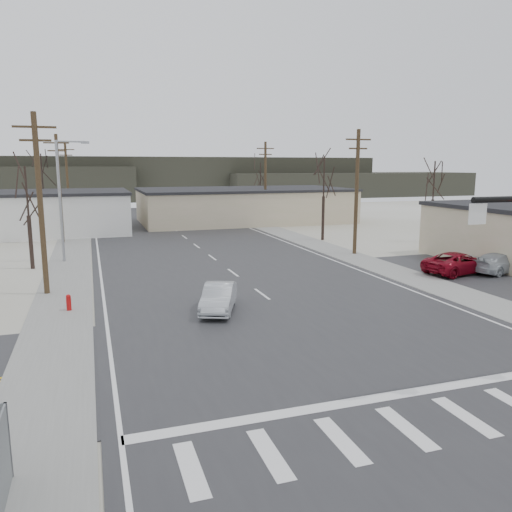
% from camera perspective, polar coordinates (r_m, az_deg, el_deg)
% --- Properties ---
extents(ground, '(140.00, 140.00, 0.00)m').
position_cam_1_polar(ground, '(21.09, 7.94, -9.67)').
color(ground, silver).
rests_on(ground, ground).
extents(main_road, '(18.00, 110.00, 0.05)m').
position_cam_1_polar(main_road, '(34.65, -3.09, -1.62)').
color(main_road, '#29292C').
rests_on(main_road, ground).
extents(cross_road, '(90.00, 10.00, 0.04)m').
position_cam_1_polar(cross_road, '(21.08, 7.94, -9.62)').
color(cross_road, '#29292C').
rests_on(cross_road, ground).
extents(sidewalk_left, '(3.00, 90.00, 0.06)m').
position_cam_1_polar(sidewalk_left, '(38.42, -20.59, -1.08)').
color(sidewalk_left, gray).
rests_on(sidewalk_left, ground).
extents(sidewalk_right, '(3.00, 90.00, 0.06)m').
position_cam_1_polar(sidewalk_right, '(43.07, 8.82, 0.63)').
color(sidewalk_right, gray).
rests_on(sidewalk_right, ground).
extents(fire_hydrant, '(0.24, 0.24, 0.87)m').
position_cam_1_polar(fire_hydrant, '(26.60, -20.62, -5.00)').
color(fire_hydrant, '#A50C0C').
rests_on(fire_hydrant, ground).
extents(building_left_far, '(22.30, 12.30, 4.50)m').
position_cam_1_polar(building_left_far, '(58.35, -25.40, 4.47)').
color(building_left_far, silver).
rests_on(building_left_far, ground).
extents(building_right_far, '(26.30, 14.30, 4.30)m').
position_cam_1_polar(building_right_far, '(64.75, -1.38, 5.84)').
color(building_right_far, '#C0AC93').
rests_on(building_right_far, ground).
extents(upole_left_b, '(2.20, 0.30, 10.00)m').
position_cam_1_polar(upole_left_b, '(29.89, -23.44, 5.72)').
color(upole_left_b, '#43331F').
rests_on(upole_left_b, ground).
extents(upole_left_c, '(2.20, 0.30, 10.00)m').
position_cam_1_polar(upole_left_c, '(49.82, -21.56, 7.34)').
color(upole_left_c, '#43331F').
rests_on(upole_left_c, ground).
extents(upole_left_d, '(2.20, 0.30, 10.00)m').
position_cam_1_polar(upole_left_d, '(69.79, -20.75, 8.03)').
color(upole_left_d, '#43331F').
rests_on(upole_left_d, ground).
extents(upole_right_a, '(2.20, 0.30, 10.00)m').
position_cam_1_polar(upole_right_a, '(41.19, 11.42, 7.39)').
color(upole_right_a, '#43331F').
rests_on(upole_right_a, ground).
extents(upole_right_b, '(2.20, 0.30, 10.00)m').
position_cam_1_polar(upole_right_b, '(61.25, 1.07, 8.47)').
color(upole_right_b, '#43331F').
rests_on(upole_right_b, ground).
extents(streetlight_main, '(2.40, 0.25, 9.00)m').
position_cam_1_polar(streetlight_main, '(39.81, -21.24, 6.61)').
color(streetlight_main, gray).
rests_on(streetlight_main, ground).
extents(tree_left_near, '(3.30, 3.30, 7.35)m').
position_cam_1_polar(tree_left_near, '(37.98, -24.72, 6.43)').
color(tree_left_near, '#2E211C').
rests_on(tree_left_near, ground).
extents(tree_right_mid, '(3.74, 3.74, 8.33)m').
position_cam_1_polar(tree_right_mid, '(48.70, 7.77, 8.74)').
color(tree_right_mid, '#2E211C').
rests_on(tree_right_mid, ground).
extents(tree_left_far, '(3.96, 3.96, 8.82)m').
position_cam_1_polar(tree_left_far, '(63.92, -23.26, 8.67)').
color(tree_left_far, '#2E211C').
rests_on(tree_left_far, ground).
extents(tree_right_far, '(3.52, 3.52, 7.84)m').
position_cam_1_polar(tree_right_far, '(73.72, 0.52, 9.05)').
color(tree_right_far, '#2E211C').
rests_on(tree_right_far, ground).
extents(tree_lot, '(3.52, 3.52, 7.84)m').
position_cam_1_polar(tree_lot, '(50.36, 19.66, 7.89)').
color(tree_lot, '#2E211C').
rests_on(tree_lot, ground).
extents(hill_center, '(80.00, 18.00, 9.00)m').
position_cam_1_polar(hill_center, '(116.24, -6.63, 8.90)').
color(hill_center, '#333026').
rests_on(hill_center, ground).
extents(hill_right, '(60.00, 18.00, 5.50)m').
position_cam_1_polar(hill_right, '(122.86, 10.35, 8.06)').
color(hill_right, '#333026').
rests_on(hill_right, ground).
extents(sedan_crossing, '(2.84, 4.34, 1.35)m').
position_cam_1_polar(sedan_crossing, '(24.86, -4.29, -4.76)').
color(sedan_crossing, '#9EA3A8').
rests_on(sedan_crossing, main_road).
extents(car_far_a, '(2.11, 4.76, 1.36)m').
position_cam_1_polar(car_far_a, '(61.01, -2.91, 4.21)').
color(car_far_a, black).
rests_on(car_far_a, main_road).
extents(car_far_b, '(2.10, 4.31, 1.41)m').
position_cam_1_polar(car_far_b, '(66.86, -16.82, 4.34)').
color(car_far_b, black).
rests_on(car_far_b, main_road).
extents(car_parked_red, '(5.51, 3.34, 1.43)m').
position_cam_1_polar(car_parked_red, '(36.01, 22.12, -0.74)').
color(car_parked_red, maroon).
rests_on(car_parked_red, parking_lot).
extents(car_parked_dark_a, '(4.99, 3.23, 1.58)m').
position_cam_1_polar(car_parked_dark_a, '(42.05, 25.13, 0.63)').
color(car_parked_dark_a, black).
rests_on(car_parked_dark_a, parking_lot).
extents(car_parked_silver, '(4.91, 2.83, 1.34)m').
position_cam_1_polar(car_parked_silver, '(37.36, 26.12, -0.73)').
color(car_parked_silver, '#A8AEB3').
rests_on(car_parked_silver, parking_lot).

